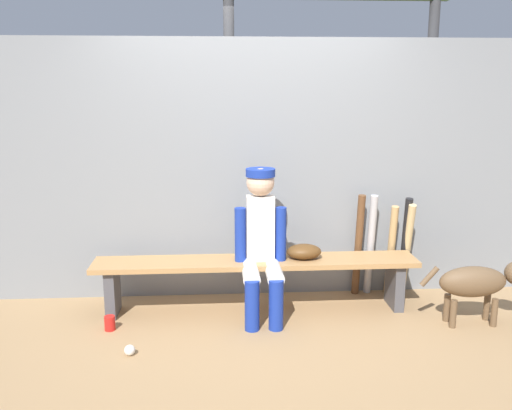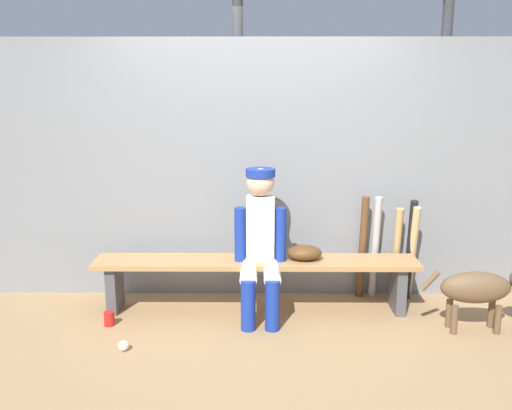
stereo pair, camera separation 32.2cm
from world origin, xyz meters
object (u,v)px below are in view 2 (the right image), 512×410
object	(u,v)px
bat_wood_tan	(396,253)
dog	(483,288)
player_seated	(260,239)
bat_wood_natural	(412,253)
bat_aluminum_silver	(375,248)
cup_on_ground	(109,319)
bat_aluminum_black	(410,251)
dugout_bench	(256,270)
baseball_glove	(304,253)
bat_wood_dark	(362,248)
scoreboard	(350,0)
cup_on_bench	(271,252)
baseball	(124,346)

from	to	relation	value
bat_wood_tan	dog	xyz separation A→B (m)	(0.49, -0.64, -0.07)
player_seated	bat_wood_natural	world-z (taller)	player_seated
bat_aluminum_silver	cup_on_ground	bearing A→B (deg)	-164.60
bat_aluminum_silver	bat_aluminum_black	distance (m)	0.29
dugout_bench	baseball_glove	bearing A→B (deg)	0.00
baseball_glove	bat_wood_tan	xyz separation A→B (m)	(0.80, 0.26, -0.08)
dugout_bench	player_seated	size ratio (longest dim) A/B	2.22
dugout_bench	player_seated	world-z (taller)	player_seated
dugout_bench	bat_wood_natural	distance (m)	1.33
bat_wood_dark	scoreboard	bearing A→B (deg)	93.72
bat_wood_dark	scoreboard	world-z (taller)	scoreboard
bat_aluminum_silver	scoreboard	bearing A→B (deg)	101.20
cup_on_bench	dog	bearing A→B (deg)	-15.00
scoreboard	baseball	bearing A→B (deg)	-134.31
dugout_bench	bat_wood_dark	distance (m)	0.95
player_seated	cup_on_bench	world-z (taller)	player_seated
player_seated	cup_on_bench	bearing A→B (deg)	58.98
player_seated	baseball_glove	distance (m)	0.39
bat_wood_dark	bat_wood_tan	distance (m)	0.29
bat_wood_dark	scoreboard	distance (m)	2.26
player_seated	cup_on_ground	distance (m)	1.31
cup_on_ground	baseball	bearing A→B (deg)	-63.32
bat_wood_tan	bat_aluminum_black	world-z (taller)	bat_aluminum_black
bat_aluminum_black	bat_wood_natural	xyz separation A→B (m)	(0.02, -0.00, -0.02)
dugout_bench	player_seated	distance (m)	0.31
bat_wood_tan	cup_on_bench	bearing A→B (deg)	-168.15
bat_aluminum_black	dog	xyz separation A→B (m)	(0.39, -0.60, -0.10)
bat_wood_dark	bat_aluminum_black	size ratio (longest dim) A/B	1.02
baseball_glove	bat_wood_tan	size ratio (longest dim) A/B	0.35
player_seated	bat_wood_tan	xyz separation A→B (m)	(1.15, 0.37, -0.23)
cup_on_bench	dog	world-z (taller)	cup_on_bench
baseball_glove	baseball	xyz separation A→B (m)	(-1.30, -0.73, -0.45)
bat_wood_dark	dog	xyz separation A→B (m)	(0.78, -0.65, -0.11)
bat_aluminum_silver	cup_on_ground	distance (m)	2.25
baseball_glove	cup_on_bench	bearing A→B (deg)	171.58
dugout_bench	dog	world-z (taller)	dog
dugout_bench	baseball_glove	distance (m)	0.42
bat_wood_natural	cup_on_ground	bearing A→B (deg)	-167.63
player_seated	scoreboard	bearing A→B (deg)	55.47
baseball_glove	bat_aluminum_black	size ratio (longest dim) A/B	0.32
cup_on_ground	dog	xyz separation A→B (m)	(2.80, -0.07, 0.28)
bat_aluminum_black	bat_wood_natural	distance (m)	0.03
bat_aluminum_silver	cup_on_ground	size ratio (longest dim) A/B	8.17
dugout_bench	dog	xyz separation A→B (m)	(1.68, -0.38, -0.00)
dugout_bench	player_seated	xyz separation A→B (m)	(0.03, -0.11, 0.29)
dugout_bench	baseball	xyz separation A→B (m)	(-0.91, -0.73, -0.30)
bat_wood_dark	bat_aluminum_silver	bearing A→B (deg)	0.18
dugout_bench	baseball_glove	size ratio (longest dim) A/B	9.28
bat_wood_natural	bat_aluminum_silver	bearing A→B (deg)	169.92
cup_on_bench	player_seated	bearing A→B (deg)	-121.02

